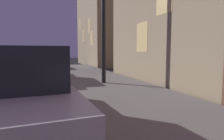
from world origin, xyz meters
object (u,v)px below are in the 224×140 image
car_white (29,66)px  car_black (34,60)px  car_silver (7,92)px  car_green (36,58)px

car_white → car_black: bearing=90.0°
car_black → car_silver: bearing=-90.0°
car_black → car_green: bearing=90.0°
car_white → car_green: 11.68m
car_white → car_black: (-0.00, 6.02, -0.01)m
car_white → car_black: same height
car_black → car_green: same height
car_silver → car_green: bearing=90.0°
car_silver → car_white: 5.85m
car_silver → car_green: size_ratio=1.01×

